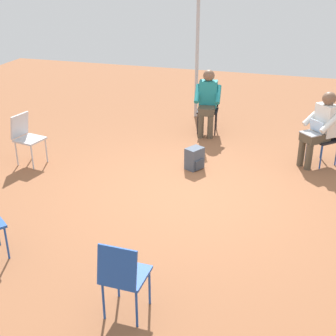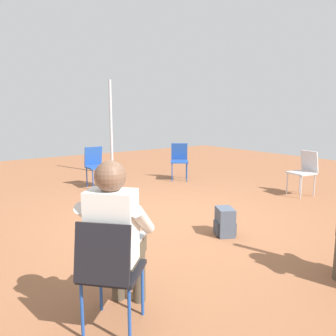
{
  "view_description": "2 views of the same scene",
  "coord_description": "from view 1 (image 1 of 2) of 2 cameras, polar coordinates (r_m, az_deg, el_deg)",
  "views": [
    {
      "loc": [
        5.96,
        1.44,
        3.21
      ],
      "look_at": [
        0.31,
        -0.25,
        0.52
      ],
      "focal_mm": 50.0,
      "sensor_mm": 36.0,
      "label": 1
    },
    {
      "loc": [
        -3.7,
        2.81,
        1.56
      ],
      "look_at": [
        0.28,
        -0.11,
        0.72
      ],
      "focal_mm": 35.0,
      "sensor_mm": 36.0,
      "label": 2
    }
  ],
  "objects": [
    {
      "name": "chair_east",
      "position": [
        4.49,
        -5.53,
        -12.77
      ],
      "size": [
        0.45,
        0.41,
        0.85
      ],
      "rotation": [
        0.0,
        0.0,
        1.54
      ],
      "color": "#1E4799",
      "rests_on": "ground"
    },
    {
      "name": "ground_plane",
      "position": [
        6.92,
        2.72,
        -3.12
      ],
      "size": [
        16.02,
        16.02,
        0.0
      ],
      "primitive_type": "plane",
      "color": "brown"
    },
    {
      "name": "chair_west",
      "position": [
        9.3,
        4.9,
        7.47
      ],
      "size": [
        0.48,
        0.45,
        0.85
      ],
      "rotation": [
        0.0,
        0.0,
        -1.45
      ],
      "color": "black",
      "rests_on": "ground"
    },
    {
      "name": "chair_northwest",
      "position": [
        8.18,
        18.83,
        3.81
      ],
      "size": [
        0.58,
        0.59,
        0.85
      ],
      "rotation": [
        0.0,
        0.0,
        -2.39
      ],
      "color": "black",
      "rests_on": "ground"
    },
    {
      "name": "person_with_laptop",
      "position": [
        8.0,
        18.14,
        4.96
      ],
      "size": [
        0.64,
        0.64,
        1.24
      ],
      "rotation": [
        0.0,
        0.0,
        -2.39
      ],
      "color": "#4C4233",
      "rests_on": "ground"
    },
    {
      "name": "person_in_teal",
      "position": [
        9.08,
        4.85,
        8.36
      ],
      "size": [
        0.55,
        0.54,
        1.24
      ],
      "rotation": [
        0.0,
        0.0,
        -1.45
      ],
      "color": "#4C4233",
      "rests_on": "ground"
    },
    {
      "name": "backpack_near_laptop_user",
      "position": [
        7.67,
        3.24,
        1.04
      ],
      "size": [
        0.34,
        0.31,
        0.36
      ],
      "rotation": [
        0.0,
        0.0,
        5.78
      ],
      "color": "#475160",
      "rests_on": "ground"
    },
    {
      "name": "tent_pole_far",
      "position": [
        9.98,
        3.56,
        13.22
      ],
      "size": [
        0.07,
        0.07,
        2.52
      ],
      "primitive_type": "cylinder",
      "color": "#B2B2B7",
      "rests_on": "ground"
    },
    {
      "name": "chair_south",
      "position": [
        8.09,
        -16.91,
        3.83
      ],
      "size": [
        0.47,
        0.5,
        0.85
      ],
      "rotation": [
        0.0,
        0.0,
        -0.19
      ],
      "color": "#B7B7BC",
      "rests_on": "ground"
    }
  ]
}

